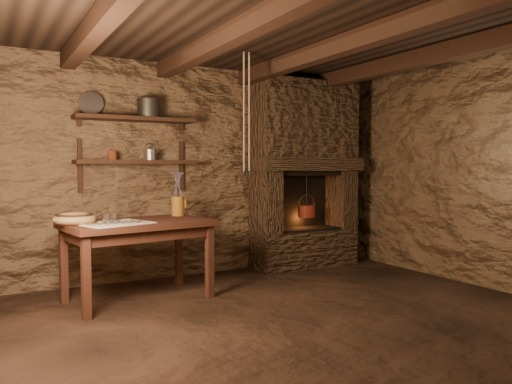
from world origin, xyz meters
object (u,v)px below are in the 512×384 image
work_table (138,258)px  stoneware_jug (178,197)px  red_pot (307,210)px  iron_stockpot (149,109)px  wooden_bowl (74,219)px

work_table → stoneware_jug: bearing=20.7°
stoneware_jug → red_pot: bearing=20.9°
work_table → iron_stockpot: (0.31, 0.65, 1.46)m
work_table → red_pot: red_pot is taller
work_table → red_pot: 2.36m
iron_stockpot → wooden_bowl: bearing=-143.4°
work_table → iron_stockpot: 1.63m
red_pot → work_table: bearing=-166.8°
red_pot → wooden_bowl: bearing=-169.4°
work_table → red_pot: (2.28, 0.53, 0.30)m
wooden_bowl → red_pot: (2.84, 0.53, -0.08)m
wooden_bowl → red_pot: 2.89m
stoneware_jug → red_pot: size_ratio=0.84×
wooden_bowl → red_pot: bearing=10.6°
stoneware_jug → wooden_bowl: size_ratio=1.24×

